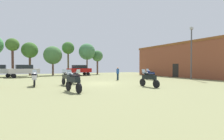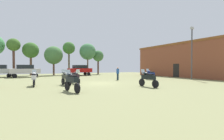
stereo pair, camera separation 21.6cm
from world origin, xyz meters
TOP-DOWN VIEW (x-y plane):
  - ground_plane at (0.00, 0.00)m, footprint 44.00×52.00m
  - brick_building at (18.00, 3.71)m, footprint 6.12×18.54m
  - motorcycle_1 at (-3.17, -0.20)m, footprint 0.69×2.14m
  - motorcycle_2 at (-1.99, 0.98)m, footprint 0.64×2.25m
  - motorcycle_3 at (7.71, 0.92)m, footprint 0.62×2.20m
  - motorcycle_5 at (2.77, -4.61)m, footprint 0.62×2.27m
  - motorcycle_6 at (-5.81, 0.41)m, footprint 0.62×2.17m
  - motorcycle_7 at (-3.60, -4.31)m, footprint 0.73×2.23m
  - car_2 at (2.33, 14.44)m, footprint 4.55×2.52m
  - car_3 at (-6.76, 13.80)m, footprint 4.50×2.37m
  - person_1 at (3.99, 2.87)m, footprint 0.40×0.40m
  - tree_1 at (7.61, 18.39)m, footprint 2.45×2.45m
  - tree_2 at (-1.83, 18.44)m, footprint 3.54×3.54m
  - tree_3 at (5.03, 17.94)m, footprint 3.47×3.47m
  - tree_5 at (-5.86, 19.27)m, footprint 2.96×2.96m
  - tree_6 at (-8.62, 18.57)m, footprint 2.25×2.25m
  - tree_8 at (1.34, 19.28)m, footprint 2.54×2.54m
  - lamp_post at (13.03, -1.05)m, footprint 0.44×0.24m

SIDE VIEW (x-z plane):
  - ground_plane at x=0.00m, z-range 0.00..0.02m
  - motorcycle_3 at x=7.71m, z-range 0.01..1.45m
  - motorcycle_2 at x=-1.99m, z-range 0.01..1.45m
  - motorcycle_6 at x=-5.81m, z-range 0.01..1.46m
  - motorcycle_1 at x=-3.17m, z-range 0.01..1.47m
  - motorcycle_5 at x=2.77m, z-range 0.01..1.50m
  - motorcycle_7 at x=-3.60m, z-range 0.01..1.52m
  - person_1 at x=3.99m, z-range 0.15..1.81m
  - car_2 at x=2.33m, z-range 0.19..2.19m
  - car_3 at x=-6.76m, z-range 0.19..2.19m
  - brick_building at x=18.00m, z-range 0.01..5.63m
  - lamp_post at x=13.03m, z-range 0.42..7.37m
  - tree_2 at x=-1.83m, z-range 1.09..6.81m
  - tree_1 at x=7.61m, z-range 1.37..6.69m
  - tree_5 at x=-5.86m, z-range 1.63..7.93m
  - tree_3 at x=5.03m, z-range 1.58..8.21m
  - tree_6 at x=-8.62m, z-range 2.07..8.82m
  - tree_8 at x=1.34m, z-range 2.09..8.99m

